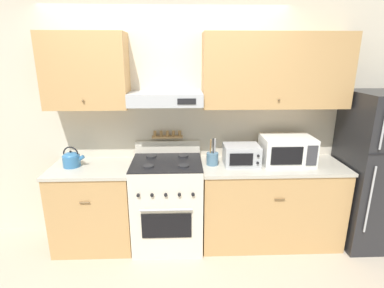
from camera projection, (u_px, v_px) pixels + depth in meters
The scene contains 10 objects.
ground_plane at pixel (168, 259), 3.08m from camera, with size 16.00×16.00×0.00m, color #B2A38E.
wall_back at pixel (181, 107), 3.23m from camera, with size 5.20×0.46×2.55m.
counter_left at pixel (95, 206), 3.23m from camera, with size 0.84×0.63×0.91m.
counter_right at pixel (269, 203), 3.30m from camera, with size 1.51×0.63×0.91m.
stove_range at pixel (168, 203), 3.23m from camera, with size 0.72×0.67×1.10m.
refrigerator at pixel (377, 171), 3.19m from camera, with size 0.69×0.69×1.67m.
tea_kettle at pixel (72, 159), 3.08m from camera, with size 0.23×0.18×0.22m.
microwave at pixel (287, 150), 3.16m from camera, with size 0.53×0.38×0.29m.
utensil_crock at pixel (212, 158), 3.14m from camera, with size 0.12×0.12×0.28m.
toaster_oven at pixel (241, 155), 3.14m from camera, with size 0.37×0.30×0.21m.
Camera 1 is at (0.16, -2.62, 2.02)m, focal length 28.00 mm.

